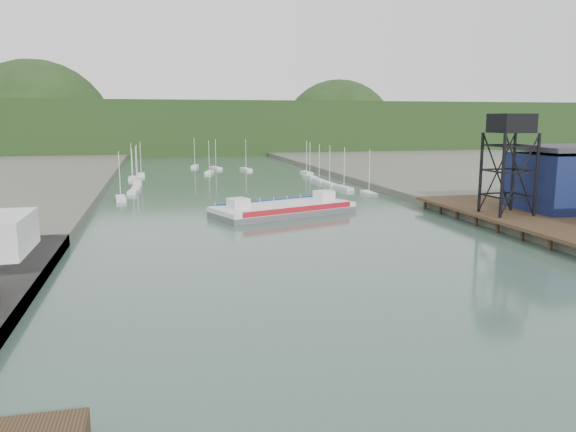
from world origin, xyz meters
name	(u,v)px	position (x,y,z in m)	size (l,w,h in m)	color
east_pier	(573,230)	(37.00, 45.00, 1.90)	(14.00, 70.00, 2.45)	black
lift_tower	(511,130)	(35.00, 58.00, 15.65)	(6.50, 6.50, 16.00)	black
marina_sailboats	(228,179)	(0.08, 138.46, 0.35)	(57.71, 92.65, 0.90)	silver
distant_hills	(183,132)	(-3.98, 301.35, 10.38)	(500.00, 120.00, 80.00)	black
chain_ferry	(283,209)	(2.59, 77.97, 1.07)	(27.91, 18.71, 3.73)	#545557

